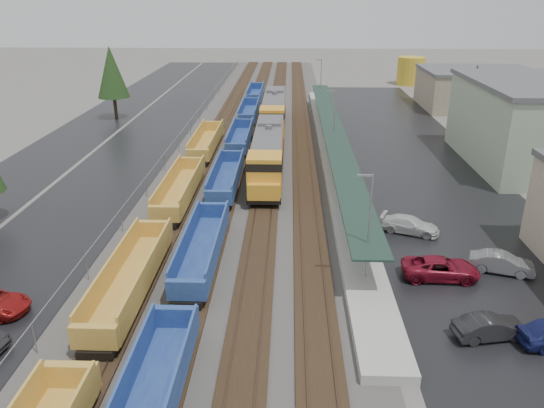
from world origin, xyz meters
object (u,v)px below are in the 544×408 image
(locomotive_lead, at_px, (268,154))
(well_string_blue, at_px, (227,178))
(locomotive_trail, at_px, (274,112))
(well_string_yellow, at_px, (131,278))
(parked_car_east_a, at_px, (490,327))
(storage_tank, at_px, (411,71))
(parked_car_east_b, at_px, (441,268))
(parked_car_east_e, at_px, (502,263))
(parked_car_east_c, at_px, (410,225))

(locomotive_lead, distance_m, well_string_blue, 5.79)
(locomotive_trail, bearing_deg, well_string_yellow, -100.06)
(locomotive_trail, distance_m, parked_car_east_a, 51.12)
(storage_tank, distance_m, parked_car_east_b, 84.26)
(locomotive_trail, height_order, parked_car_east_e, locomotive_trail)
(locomotive_lead, xyz_separation_m, parked_car_east_e, (17.39, -20.36, -1.82))
(locomotive_lead, distance_m, parked_car_east_e, 26.84)
(locomotive_trail, xyz_separation_m, well_string_yellow, (-8.00, -45.10, -1.38))
(parked_car_east_c, bearing_deg, parked_car_east_a, -151.95)
(locomotive_trail, relative_size, well_string_yellow, 0.26)
(locomotive_trail, distance_m, well_string_yellow, 45.82)
(well_string_blue, bearing_deg, locomotive_trail, 80.89)
(locomotive_trail, relative_size, parked_car_east_c, 4.44)
(locomotive_trail, height_order, storage_tank, storage_tank)
(well_string_blue, height_order, storage_tank, storage_tank)
(storage_tank, bearing_deg, well_string_blue, -115.91)
(locomotive_trail, xyz_separation_m, well_string_blue, (-4.00, -24.94, -1.41))
(locomotive_lead, xyz_separation_m, parked_car_east_c, (12.28, -13.89, -1.85))
(parked_car_east_b, bearing_deg, well_string_yellow, 98.99)
(storage_tank, distance_m, parked_car_east_a, 90.85)
(well_string_yellow, distance_m, parked_car_east_a, 22.27)
(locomotive_lead, xyz_separation_m, well_string_yellow, (-8.00, -24.10, -1.38))
(locomotive_lead, height_order, parked_car_east_c, locomotive_lead)
(well_string_blue, xyz_separation_m, parked_car_east_e, (21.39, -16.42, -0.41))
(locomotive_lead, xyz_separation_m, storage_tank, (27.83, 61.58, 0.32))
(parked_car_east_a, height_order, parked_car_east_e, parked_car_east_e)
(parked_car_east_c, xyz_separation_m, parked_car_east_e, (5.11, -6.48, 0.03))
(parked_car_east_e, bearing_deg, parked_car_east_c, 55.56)
(well_string_yellow, distance_m, parked_car_east_c, 22.71)
(parked_car_east_c, height_order, parked_car_east_e, parked_car_east_e)
(parked_car_east_b, xyz_separation_m, parked_car_east_c, (-0.58, 7.42, -0.05))
(locomotive_lead, relative_size, well_string_blue, 0.20)
(parked_car_east_e, bearing_deg, storage_tank, 10.01)
(parked_car_east_c, bearing_deg, parked_car_east_b, -153.89)
(locomotive_lead, xyz_separation_m, well_string_blue, (-4.00, -3.94, -1.41))
(parked_car_east_a, relative_size, parked_car_east_b, 0.80)
(well_string_blue, relative_size, parked_car_east_b, 20.22)
(locomotive_lead, height_order, storage_tank, storage_tank)
(well_string_yellow, height_order, parked_car_east_e, well_string_yellow)
(well_string_yellow, bearing_deg, parked_car_east_a, -10.53)
(locomotive_trail, xyz_separation_m, storage_tank, (27.83, 40.58, 0.32))
(locomotive_trail, distance_m, parked_car_east_b, 44.26)
(well_string_yellow, xyz_separation_m, well_string_blue, (4.00, 20.16, -0.03))
(well_string_yellow, bearing_deg, parked_car_east_b, 7.60)
(locomotive_trail, relative_size, storage_tank, 3.71)
(parked_car_east_a, xyz_separation_m, parked_car_east_c, (-1.61, 14.28, -0.01))
(storage_tank, xyz_separation_m, parked_car_east_e, (-10.44, -81.94, -2.14))
(locomotive_trail, relative_size, parked_car_east_a, 5.00)
(parked_car_east_b, relative_size, parked_car_east_c, 1.11)
(well_string_yellow, bearing_deg, parked_car_east_e, 8.37)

